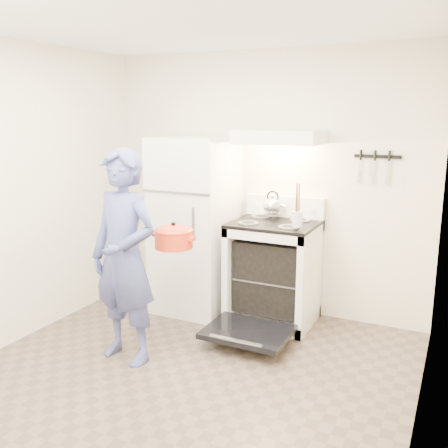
{
  "coord_description": "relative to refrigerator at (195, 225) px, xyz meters",
  "views": [
    {
      "loc": [
        1.74,
        -2.7,
        1.9
      ],
      "look_at": [
        -0.05,
        1.0,
        1.0
      ],
      "focal_mm": 40.0,
      "sensor_mm": 36.0,
      "label": 1
    }
  ],
  "objects": [
    {
      "name": "floor",
      "position": [
        0.58,
        -1.45,
        -0.85
      ],
      "size": [
        3.6,
        3.6,
        0.0
      ],
      "primitive_type": "plane",
      "color": "brown",
      "rests_on": "ground"
    },
    {
      "name": "back_wall",
      "position": [
        0.58,
        0.35,
        0.4
      ],
      "size": [
        3.2,
        0.02,
        2.5
      ],
      "primitive_type": "cube",
      "color": "beige",
      "rests_on": "ground"
    },
    {
      "name": "refrigerator",
      "position": [
        0.0,
        0.0,
        0.0
      ],
      "size": [
        0.7,
        0.7,
        1.7
      ],
      "primitive_type": "cube",
      "color": "white",
      "rests_on": "floor"
    },
    {
      "name": "stove_body",
      "position": [
        0.81,
        0.02,
        -0.39
      ],
      "size": [
        0.76,
        0.65,
        0.92
      ],
      "primitive_type": "cube",
      "color": "white",
      "rests_on": "floor"
    },
    {
      "name": "cooktop",
      "position": [
        0.81,
        0.02,
        0.09
      ],
      "size": [
        0.76,
        0.65,
        0.03
      ],
      "primitive_type": "cube",
      "color": "black",
      "rests_on": "stove_body"
    },
    {
      "name": "backsplash",
      "position": [
        0.81,
        0.31,
        0.2
      ],
      "size": [
        0.76,
        0.07,
        0.2
      ],
      "primitive_type": "cube",
      "color": "white",
      "rests_on": "cooktop"
    },
    {
      "name": "oven_door",
      "position": [
        0.81,
        -0.57,
        -0.72
      ],
      "size": [
        0.7,
        0.54,
        0.04
      ],
      "primitive_type": "cube",
      "color": "black",
      "rests_on": "floor"
    },
    {
      "name": "oven_rack",
      "position": [
        0.81,
        0.02,
        -0.41
      ],
      "size": [
        0.6,
        0.52,
        0.01
      ],
      "primitive_type": "cube",
      "color": "slate",
      "rests_on": "stove_body"
    },
    {
      "name": "range_hood",
      "position": [
        0.81,
        0.1,
        0.86
      ],
      "size": [
        0.76,
        0.5,
        0.12
      ],
      "primitive_type": "cube",
      "color": "white",
      "rests_on": "back_wall"
    },
    {
      "name": "knife_strip",
      "position": [
        1.63,
        0.33,
        0.7
      ],
      "size": [
        0.4,
        0.02,
        0.03
      ],
      "primitive_type": "cube",
      "color": "black",
      "rests_on": "back_wall"
    },
    {
      "name": "pizza_stone",
      "position": [
        0.9,
        0.03,
        -0.4
      ],
      "size": [
        0.31,
        0.31,
        0.02
      ],
      "primitive_type": "cylinder",
      "color": "#87644B",
      "rests_on": "oven_rack"
    },
    {
      "name": "tea_kettle",
      "position": [
        0.74,
        0.17,
        0.23
      ],
      "size": [
        0.21,
        0.18,
        0.26
      ],
      "primitive_type": null,
      "color": "#B8B8BC",
      "rests_on": "cooktop"
    },
    {
      "name": "utensil_jar",
      "position": [
        1.09,
        -0.19,
        0.2
      ],
      "size": [
        0.1,
        0.1,
        0.13
      ],
      "primitive_type": "cylinder",
      "rotation": [
        0.0,
        0.0,
        0.15
      ],
      "color": "silver",
      "rests_on": "cooktop"
    },
    {
      "name": "person",
      "position": [
        0.03,
        -1.18,
        -0.02
      ],
      "size": [
        0.65,
        0.46,
        1.67
      ],
      "primitive_type": "imported",
      "rotation": [
        0.0,
        0.0,
        -0.11
      ],
      "color": "navy",
      "rests_on": "floor"
    },
    {
      "name": "dutch_oven",
      "position": [
        0.27,
        -0.83,
        0.08
      ],
      "size": [
        0.38,
        0.31,
        0.24
      ],
      "primitive_type": null,
      "color": "red",
      "rests_on": "person"
    }
  ]
}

